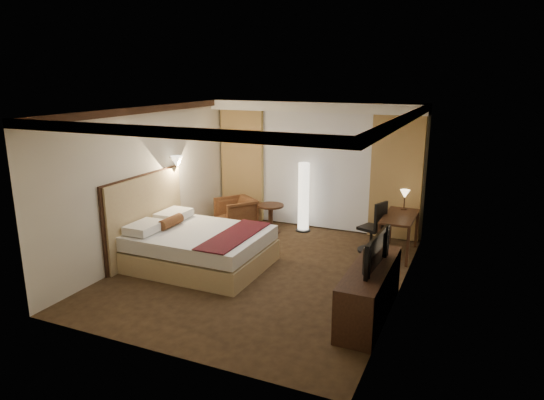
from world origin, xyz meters
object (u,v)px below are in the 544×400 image
at_px(desk, 398,235).
at_px(bed, 201,248).
at_px(armchair, 236,212).
at_px(floor_lamp, 304,197).
at_px(office_chair, 372,226).
at_px(dresser, 370,291).
at_px(side_table, 271,219).
at_px(television, 370,245).

bearing_deg(desk, bed, -147.27).
relative_size(armchair, floor_lamp, 0.51).
height_order(desk, office_chair, office_chair).
xyz_separation_m(bed, floor_lamp, (0.94, 2.56, 0.41)).
bearing_deg(floor_lamp, dresser, -56.00).
xyz_separation_m(floor_lamp, dresser, (2.13, -3.16, -0.37)).
distance_m(bed, office_chair, 3.17).
height_order(floor_lamp, desk, floor_lamp).
bearing_deg(armchair, side_table, 44.39).
bearing_deg(desk, side_table, 175.10).
xyz_separation_m(office_chair, dresser, (0.54, -2.51, -0.13)).
height_order(bed, dresser, dresser).
distance_m(floor_lamp, dresser, 3.84).
distance_m(side_table, television, 3.94).
distance_m(desk, dresser, 2.56).
distance_m(armchair, office_chair, 2.96).
bearing_deg(bed, dresser, -11.20).
xyz_separation_m(bed, television, (3.05, -0.61, 0.70)).
bearing_deg(armchair, television, -0.95).
distance_m(armchair, floor_lamp, 1.48).
bearing_deg(dresser, television, 180.00).
height_order(armchair, floor_lamp, floor_lamp).
relative_size(bed, armchair, 2.95).
height_order(bed, desk, desk).
distance_m(bed, floor_lamp, 2.75).
bearing_deg(armchair, desk, 34.74).
height_order(side_table, floor_lamp, floor_lamp).
bearing_deg(television, side_table, 47.50).
xyz_separation_m(side_table, floor_lamp, (0.58, 0.38, 0.44)).
bearing_deg(office_chair, side_table, -165.45).
bearing_deg(television, office_chair, 15.00).
distance_m(armchair, television, 4.42).
distance_m(office_chair, dresser, 2.57).
xyz_separation_m(armchair, desk, (3.44, -0.13, -0.00)).
bearing_deg(armchair, dresser, -0.71).
distance_m(floor_lamp, desk, 2.20).
bearing_deg(bed, office_chair, 36.76).
relative_size(side_table, television, 0.59).
bearing_deg(floor_lamp, office_chair, -22.46).
xyz_separation_m(armchair, floor_lamp, (1.35, 0.48, 0.36)).
relative_size(side_table, office_chair, 0.61).
distance_m(armchair, dresser, 4.40).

